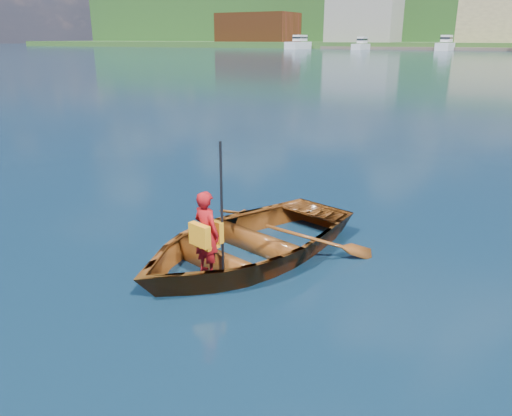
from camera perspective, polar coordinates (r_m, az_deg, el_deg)
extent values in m
plane|color=#132545|center=(7.92, 2.62, -4.79)|extent=(600.00, 600.00, 0.00)
imported|color=brown|center=(7.56, -1.15, -3.80)|extent=(3.79, 4.61, 0.83)
imported|color=#AD1116|center=(6.73, -5.68, -2.90)|extent=(0.49, 0.38, 1.18)
cube|color=#FFA21B|center=(6.65, -6.46, -3.10)|extent=(0.35, 0.18, 0.30)
cube|color=#FFA21B|center=(6.80, -4.91, -2.56)|extent=(0.35, 0.16, 0.30)
cube|color=#FFA21B|center=(6.79, -5.63, -4.24)|extent=(0.35, 0.29, 0.05)
cylinder|color=black|center=(6.60, -3.93, -0.24)|extent=(0.04, 0.04, 1.84)
cube|color=brown|center=(195.24, 0.21, 19.94)|extent=(28.00, 16.00, 10.00)
cube|color=gray|center=(179.68, 12.25, 20.28)|extent=(22.00, 16.00, 14.00)
cube|color=silver|center=(163.82, 4.85, 17.98)|extent=(3.59, 12.81, 2.39)
cube|color=silver|center=(164.97, 5.06, 18.79)|extent=(2.51, 5.76, 1.80)
cube|color=black|center=(164.97, 5.06, 18.82)|extent=(2.58, 6.02, 0.50)
cube|color=silver|center=(156.70, 11.89, 17.55)|extent=(2.76, 9.86, 1.87)
cube|color=silver|center=(157.62, 12.05, 18.28)|extent=(1.93, 4.44, 1.80)
cube|color=black|center=(157.62, 12.06, 18.32)|extent=(1.99, 4.63, 0.50)
cube|color=silver|center=(151.35, 20.79, 16.80)|extent=(3.40, 12.14, 2.27)
cube|color=silver|center=(152.53, 20.96, 17.65)|extent=(2.38, 5.46, 1.80)
cube|color=black|center=(152.53, 20.97, 17.68)|extent=(2.45, 5.70, 0.50)
cylinder|color=#382314|center=(236.71, -1.39, 19.42)|extent=(0.80, 0.80, 3.99)
sphere|color=#27571B|center=(236.82, -1.40, 20.70)|extent=(7.45, 7.45, 7.45)
cylinder|color=#382314|center=(265.35, 23.06, 20.39)|extent=(0.80, 0.80, 3.21)
cylinder|color=#382314|center=(271.45, 9.37, 21.10)|extent=(0.80, 0.80, 2.81)
sphere|color=#27571B|center=(271.64, 9.41, 21.88)|extent=(5.24, 5.24, 5.24)
cylinder|color=#382314|center=(229.64, 18.82, 19.39)|extent=(0.80, 0.80, 2.93)
sphere|color=#27571B|center=(229.78, 18.93, 20.36)|extent=(5.48, 5.48, 5.48)
cylinder|color=#382314|center=(241.93, 9.19, 20.22)|extent=(0.80, 0.80, 3.83)
sphere|color=#27571B|center=(242.13, 9.26, 21.42)|extent=(7.15, 7.15, 7.15)
cylinder|color=#382314|center=(277.21, 25.55, 20.50)|extent=(0.80, 0.80, 3.39)
cylinder|color=#382314|center=(207.91, 18.59, 18.40)|extent=(0.80, 0.80, 3.01)
sphere|color=#27571B|center=(207.98, 18.71, 19.50)|extent=(5.62, 5.62, 5.62)
cylinder|color=#382314|center=(287.00, 10.12, 21.67)|extent=(0.80, 0.80, 4.06)
cylinder|color=#382314|center=(213.56, 13.67, 18.88)|extent=(0.80, 0.80, 2.94)
sphere|color=#27571B|center=(213.64, 13.75, 19.93)|extent=(5.48, 5.48, 5.48)
cylinder|color=#382314|center=(243.56, 25.98, 19.26)|extent=(0.80, 0.80, 2.66)
sphere|color=#27571B|center=(243.72, 26.11, 20.08)|extent=(4.96, 4.96, 4.96)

